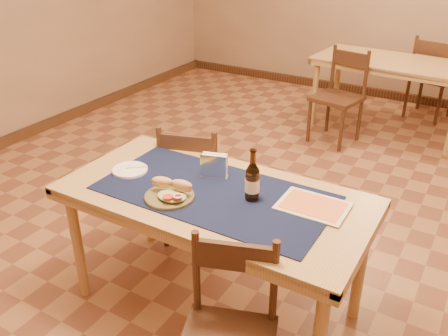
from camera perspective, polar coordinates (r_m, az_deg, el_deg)
The scene contains 15 objects.
room at distance 2.87m, azimuth 7.37°, elevation 15.43°, with size 6.04×7.04×2.84m.
main_table at distance 2.48m, azimuth -1.18°, elevation -4.66°, with size 1.60×0.80×0.75m.
placemat at distance 2.44m, azimuth -1.20°, elevation -2.96°, with size 1.20×0.60×0.01m, color #0E1836.
baseboard at distance 3.41m, azimuth 6.03°, elevation -7.33°, with size 6.00×7.00×0.10m.
back_table at distance 5.25m, azimuth 19.72°, elevation 11.21°, with size 1.61×0.89×0.75m.
chair_main_far at distance 3.16m, azimuth -3.55°, elevation -1.53°, with size 0.51×0.51×0.89m.
chair_main_near at distance 2.11m, azimuth 0.54°, elevation -19.49°, with size 0.50×0.50×0.85m.
chair_back_near at distance 4.88m, azimuth 13.70°, elevation 8.53°, with size 0.50×0.50×0.92m.
chair_back_far at distance 5.81m, azimuth 23.74°, elevation 10.02°, with size 0.52×0.52×0.93m.
sandwich_plate at distance 2.38m, azimuth -6.44°, elevation -3.06°, with size 0.25×0.25×0.10m.
side_plate at distance 2.68m, azimuth -11.25°, elevation -0.19°, with size 0.20×0.20×0.02m.
fork at distance 2.69m, azimuth -10.24°, elevation 0.10°, with size 0.10×0.09×0.00m.
beer_bottle at distance 2.33m, azimuth 3.42°, elevation -1.61°, with size 0.07×0.07×0.27m.
napkin_holder at distance 2.55m, azimuth -1.20°, elevation 0.21°, with size 0.16×0.10×0.13m.
menu_card at distance 2.35m, azimuth 10.69°, elevation -4.46°, with size 0.34×0.25×0.01m.
Camera 1 is at (1.11, -2.59, 1.98)m, focal length 38.00 mm.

